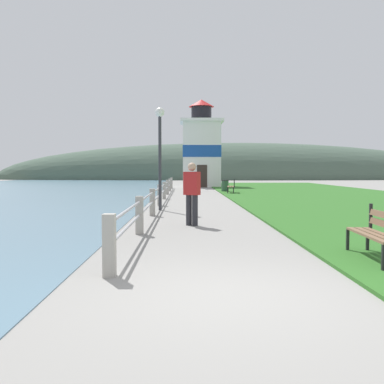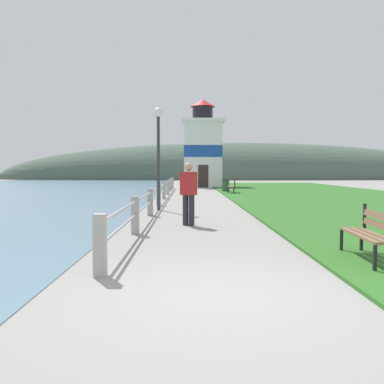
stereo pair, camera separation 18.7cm
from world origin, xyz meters
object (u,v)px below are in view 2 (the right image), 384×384
object	(u,v)px
park_bench_near	(373,231)
park_bench_midway	(233,185)
person_strolling	(189,192)
lighthouse	(203,149)
lamp_post	(158,139)
trash_bin	(226,186)

from	to	relation	value
park_bench_near	park_bench_midway	bearing A→B (deg)	-86.38
park_bench_midway	person_strolling	size ratio (longest dim) A/B	0.97
park_bench_midway	lighthouse	bearing A→B (deg)	-75.29
park_bench_near	lighthouse	world-z (taller)	lighthouse
lighthouse	park_bench_midway	bearing A→B (deg)	-82.19
park_bench_near	park_bench_midway	size ratio (longest dim) A/B	1.00
park_bench_near	lamp_post	distance (m)	10.59
lighthouse	trash_bin	bearing A→B (deg)	-82.21
lighthouse	lamp_post	xyz separation A→B (m)	(-2.48, -22.94, -0.72)
park_bench_midway	lighthouse	xyz separation A→B (m)	(-1.58, 11.51, 2.92)
park_bench_near	person_strolling	distance (m)	5.79
park_bench_midway	lighthouse	size ratio (longest dim) A/B	0.21
park_bench_near	park_bench_midway	world-z (taller)	same
trash_bin	park_bench_midway	bearing A→B (deg)	-82.10
lighthouse	person_strolling	world-z (taller)	lighthouse
park_bench_near	person_strolling	world-z (taller)	person_strolling
trash_bin	lamp_post	distance (m)	14.15
park_bench_midway	trash_bin	bearing A→B (deg)	-75.20
park_bench_near	lighthouse	size ratio (longest dim) A/B	0.21
lighthouse	trash_bin	xyz separation A→B (m)	(1.30, -9.51, -3.04)
lamp_post	person_strolling	bearing A→B (deg)	-75.75
park_bench_midway	lighthouse	distance (m)	11.98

